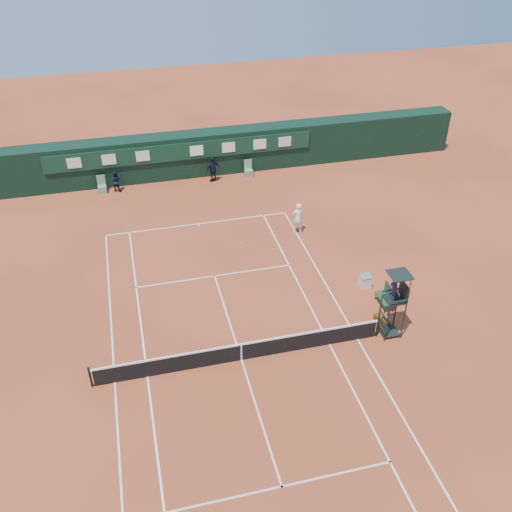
{
  "coord_description": "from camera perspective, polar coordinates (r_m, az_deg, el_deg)",
  "views": [
    {
      "loc": [
        -3.76,
        -17.7,
        18.03
      ],
      "look_at": [
        2.16,
        6.0,
        1.2
      ],
      "focal_mm": 40.0,
      "sensor_mm": 36.0,
      "label": 1
    }
  ],
  "objects": [
    {
      "name": "ground",
      "position": [
        25.54,
        -1.47,
        -10.35
      ],
      "size": [
        90.0,
        90.0,
        0.0
      ],
      "primitive_type": "plane",
      "color": "#AB4928",
      "rests_on": "ground"
    },
    {
      "name": "court_lines",
      "position": [
        25.54,
        -1.47,
        -10.34
      ],
      "size": [
        11.05,
        23.85,
        0.01
      ],
      "color": "silver",
      "rests_on": "ground"
    },
    {
      "name": "tennis_net",
      "position": [
        25.19,
        -1.48,
        -9.53
      ],
      "size": [
        12.9,
        0.1,
        1.1
      ],
      "color": "black",
      "rests_on": "ground"
    },
    {
      "name": "back_wall",
      "position": [
        40.19,
        -7.53,
        9.98
      ],
      "size": [
        40.0,
        1.65,
        3.0
      ],
      "color": "black",
      "rests_on": "ground"
    },
    {
      "name": "linesman_chair_left",
      "position": [
        39.43,
        -15.13,
        6.61
      ],
      "size": [
        0.55,
        0.5,
        1.15
      ],
      "color": "#619471",
      "rests_on": "ground"
    },
    {
      "name": "linesman_chair_right",
      "position": [
        40.25,
        -0.75,
        8.45
      ],
      "size": [
        0.55,
        0.5,
        1.15
      ],
      "color": "#62966B",
      "rests_on": "ground"
    },
    {
      "name": "umpire_chair",
      "position": [
        25.93,
        13.78,
        -3.51
      ],
      "size": [
        0.96,
        0.95,
        3.42
      ],
      "color": "black",
      "rests_on": "ground"
    },
    {
      "name": "player_bench",
      "position": [
        28.7,
        13.0,
        -3.9
      ],
      "size": [
        0.56,
        1.2,
        1.1
      ],
      "color": "#1A4126",
      "rests_on": "ground"
    },
    {
      "name": "tennis_bag",
      "position": [
        27.88,
        12.47,
        -6.3
      ],
      "size": [
        0.53,
        0.9,
        0.31
      ],
      "primitive_type": "cube",
      "rotation": [
        0.0,
        0.0,
        0.2
      ],
      "color": "black",
      "rests_on": "ground"
    },
    {
      "name": "cooler",
      "position": [
        29.91,
        10.87,
        -2.45
      ],
      "size": [
        0.57,
        0.57,
        0.65
      ],
      "color": "silver",
      "rests_on": "ground"
    },
    {
      "name": "tennis_ball",
      "position": [
        32.86,
        -1.52,
        1.34
      ],
      "size": [
        0.07,
        0.07,
        0.07
      ],
      "primitive_type": "sphere",
      "color": "#C8DE33",
      "rests_on": "ground"
    },
    {
      "name": "player",
      "position": [
        33.5,
        4.21,
        3.81
      ],
      "size": [
        0.71,
        0.48,
        1.91
      ],
      "primitive_type": "imported",
      "rotation": [
        0.0,
        0.0,
        3.17
      ],
      "color": "white",
      "rests_on": "ground"
    },
    {
      "name": "ball_kid_left",
      "position": [
        39.16,
        -13.85,
        7.28
      ],
      "size": [
        0.87,
        0.79,
        1.44
      ],
      "primitive_type": "imported",
      "rotation": [
        0.0,
        0.0,
        2.71
      ],
      "color": "black",
      "rests_on": "ground"
    },
    {
      "name": "ball_kid_right",
      "position": [
        39.35,
        -4.33,
        8.65
      ],
      "size": [
        1.14,
        0.81,
        1.8
      ],
      "primitive_type": "imported",
      "rotation": [
        0.0,
        0.0,
        3.53
      ],
      "color": "black",
      "rests_on": "ground"
    }
  ]
}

